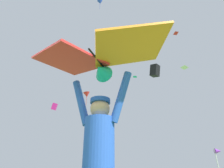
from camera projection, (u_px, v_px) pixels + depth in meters
kite_flyer_person at (99, 159)px, 2.01m from camera, size 0.80×0.42×1.92m
held_stunt_kite at (99, 58)px, 2.48m from camera, size 1.87×1.23×0.42m
distant_kite_red_low_left at (176, 33)px, 30.27m from camera, size 0.91×0.90×0.25m
distant_kite_white_low_right at (184, 67)px, 18.59m from camera, size 0.65×0.66×0.19m
distant_kite_blue_mid_left at (100, 2)px, 25.69m from camera, size 1.01×1.02×1.58m
distant_kite_red_far_center at (87, 95)px, 31.98m from camera, size 1.58×1.54×2.43m
distant_kite_teal_overhead_distant at (135, 77)px, 36.79m from camera, size 0.95×0.95×0.17m
distant_kite_black_mid_right at (155, 71)px, 17.57m from camera, size 1.07×1.11×1.21m
distant_kite_magenta_high_left at (54, 107)px, 21.20m from camera, size 0.68×0.65×0.91m
marker_flag at (218, 154)px, 8.60m from camera, size 0.30×0.24×1.94m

